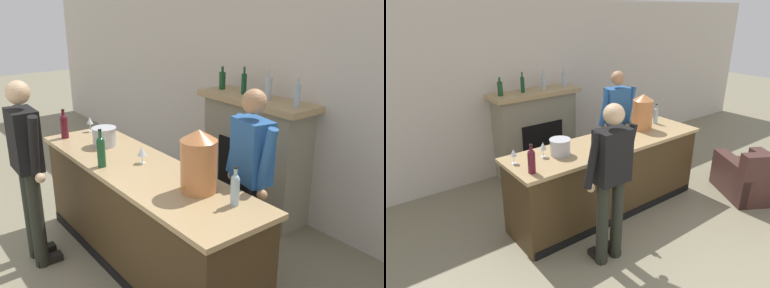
{
  "view_description": "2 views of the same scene",
  "coord_description": "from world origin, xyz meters",
  "views": [
    {
      "loc": [
        3.26,
        0.75,
        2.43
      ],
      "look_at": [
        0.34,
        3.01,
        1.18
      ],
      "focal_mm": 40.0,
      "sensor_mm": 36.0,
      "label": 1
    },
    {
      "loc": [
        -2.65,
        -0.5,
        2.59
      ],
      "look_at": [
        -0.1,
        2.92,
        0.91
      ],
      "focal_mm": 32.0,
      "sensor_mm": 36.0,
      "label": 2
    }
  ],
  "objects": [
    {
      "name": "wine_glass_front_left",
      "position": [
        -1.15,
        2.69,
        1.12
      ],
      "size": [
        0.07,
        0.07,
        0.17
      ],
      "color": "silver",
      "rests_on": "bar_counter"
    },
    {
      "name": "person_bartender",
      "position": [
        0.88,
        3.23,
        0.97
      ],
      "size": [
        0.65,
        0.36,
        1.75
      ],
      "color": "black",
      "rests_on": "ground_plane"
    },
    {
      "name": "bar_counter",
      "position": [
        0.14,
        2.56,
        0.5
      ],
      "size": [
        2.81,
        0.76,
        1.0
      ],
      "color": "#412F19",
      "rests_on": "ground_plane"
    },
    {
      "name": "wine_bottle_burgundy_dark",
      "position": [
        -1.11,
        2.37,
        1.14
      ],
      "size": [
        0.08,
        0.08,
        0.32
      ],
      "color": "#581624",
      "rests_on": "bar_counter"
    },
    {
      "name": "wine_bottle_riesling_slim",
      "position": [
        -0.08,
        2.3,
        1.16
      ],
      "size": [
        0.07,
        0.07,
        0.35
      ],
      "color": "#1A4C29",
      "rests_on": "bar_counter"
    },
    {
      "name": "copper_dispenser",
      "position": [
        0.86,
        2.67,
        1.25
      ],
      "size": [
        0.29,
        0.33,
        0.51
      ],
      "color": "#BF7340",
      "rests_on": "bar_counter"
    },
    {
      "name": "wall_back_panel",
      "position": [
        0.0,
        4.46,
        1.38
      ],
      "size": [
        12.0,
        0.07,
        2.75
      ],
      "color": "beige",
      "rests_on": "ground_plane"
    },
    {
      "name": "person_customer",
      "position": [
        -0.53,
        1.78,
        0.99
      ],
      "size": [
        0.66,
        0.31,
        1.78
      ],
      "color": "#25271F",
      "rests_on": "ground_plane"
    },
    {
      "name": "wine_glass_back_row",
      "position": [
        -0.8,
        2.65,
        1.13
      ],
      "size": [
        0.08,
        0.08,
        0.18
      ],
      "color": "silver",
      "rests_on": "bar_counter"
    },
    {
      "name": "wine_bottle_chardonnay_pale",
      "position": [
        1.21,
        2.73,
        1.13
      ],
      "size": [
        0.07,
        0.07,
        0.3
      ],
      "color": "#9BB5BF",
      "rests_on": "bar_counter"
    },
    {
      "name": "ice_bucket_steel",
      "position": [
        -0.6,
        2.59,
        1.1
      ],
      "size": [
        0.25,
        0.25,
        0.19
      ],
      "color": "silver",
      "rests_on": "bar_counter"
    },
    {
      "name": "wine_glass_front_right",
      "position": [
        0.07,
        2.64,
        1.11
      ],
      "size": [
        0.08,
        0.08,
        0.16
      ],
      "color": "silver",
      "rests_on": "bar_counter"
    },
    {
      "name": "fireplace_stone",
      "position": [
        -0.01,
        4.2,
        0.71
      ],
      "size": [
        1.48,
        0.52,
        1.72
      ],
      "color": "gray",
      "rests_on": "ground_plane"
    }
  ]
}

